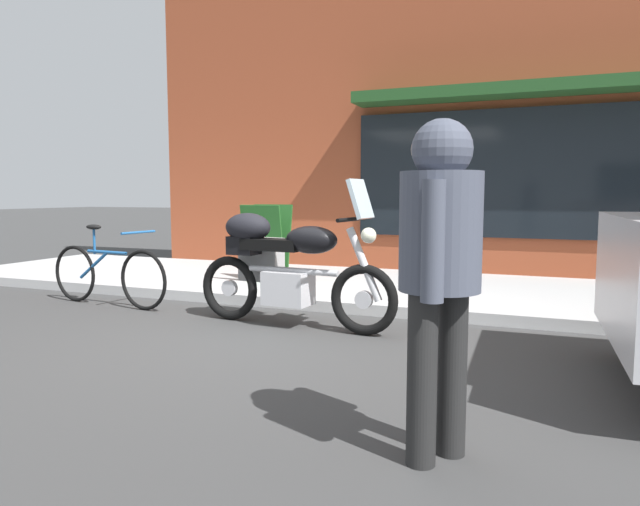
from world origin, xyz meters
The scene contains 5 objects.
ground_plane centered at (0.00, 0.00, 0.00)m, with size 80.00×80.00×0.00m, color #383838.
touring_motorcycle centered at (-0.10, 0.41, 0.61)m, with size 2.11×0.77×1.40m.
parked_bicycle centered at (-2.37, 0.55, 0.37)m, with size 1.76×0.48×0.92m.
pedestrian_walking centered at (1.81, -1.90, 1.01)m, with size 0.40×0.56×1.61m.
sandwich_board_sign centered at (-1.12, 2.07, 0.63)m, with size 0.55×0.43×1.01m.
Camera 1 is at (2.28, -4.58, 1.27)m, focal length 32.38 mm.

